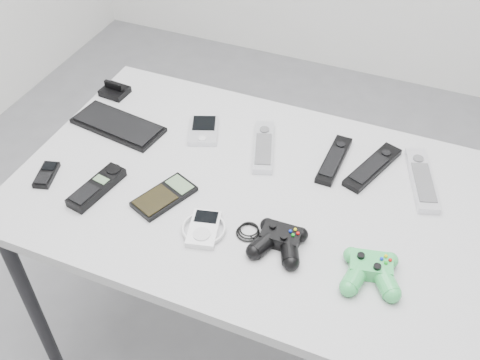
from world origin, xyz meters
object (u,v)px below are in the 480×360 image
at_px(mp3_player, 204,228).
at_px(remote_black_a, 334,159).
at_px(remote_black_b, 373,167).
at_px(mobile_phone, 46,174).
at_px(remote_silver_a, 264,146).
at_px(cordless_handset, 97,187).
at_px(remote_silver_b, 422,179).
at_px(desk, 249,207).
at_px(pda_keyboard, 118,125).
at_px(controller_green, 371,270).
at_px(pda, 204,130).
at_px(controller_black, 279,240).
at_px(calculator, 164,196).

bearing_deg(mp3_player, remote_black_a, 44.61).
bearing_deg(mp3_player, remote_black_b, 34.97).
bearing_deg(remote_black_a, remote_black_b, 7.52).
bearing_deg(mobile_phone, mp3_player, -18.06).
xyz_separation_m(remote_silver_a, cordless_handset, (-0.32, -0.30, 0.00)).
bearing_deg(mobile_phone, remote_black_b, 8.07).
relative_size(remote_silver_a, remote_silver_b, 0.90).
bearing_deg(desk, pda_keyboard, 168.42).
bearing_deg(mobile_phone, remote_silver_a, 17.18).
height_order(pda_keyboard, remote_black_a, remote_black_a).
xyz_separation_m(mobile_phone, mp3_player, (0.44, -0.01, 0.00)).
bearing_deg(cordless_handset, remote_silver_b, 34.65).
bearing_deg(remote_silver_b, remote_black_a, 164.29).
distance_m(desk, remote_silver_a, 0.17).
bearing_deg(controller_green, mobile_phone, 167.96).
distance_m(pda_keyboard, cordless_handset, 0.25).
xyz_separation_m(remote_black_a, mobile_phone, (-0.65, -0.33, -0.00)).
relative_size(pda_keyboard, pda, 2.17).
xyz_separation_m(remote_black_b, mobile_phone, (-0.75, -0.34, -0.00)).
distance_m(pda, remote_silver_b, 0.58).
distance_m(cordless_handset, controller_black, 0.47).
relative_size(pda, remote_silver_a, 0.59).
bearing_deg(controller_black, calculator, 172.19).
bearing_deg(mobile_phone, pda, 30.80).
bearing_deg(mobile_phone, calculator, -8.03).
bearing_deg(desk, mobile_phone, -162.21).
distance_m(desk, pda_keyboard, 0.44).
relative_size(pda_keyboard, controller_green, 1.93).
xyz_separation_m(mp3_player, controller_green, (0.38, 0.02, 0.01)).
xyz_separation_m(cordless_handset, mp3_player, (0.30, -0.02, -0.00)).
distance_m(mobile_phone, mp3_player, 0.44).
xyz_separation_m(pda, mobile_phone, (-0.29, -0.31, -0.00)).
relative_size(remote_black_a, remote_black_b, 0.93).
xyz_separation_m(desk, remote_silver_a, (-0.02, 0.15, 0.08)).
relative_size(pda, calculator, 0.78).
bearing_deg(controller_black, controller_green, -2.98).
distance_m(remote_silver_b, controller_green, 0.34).
height_order(pda_keyboard, cordless_handset, cordless_handset).
relative_size(cordless_handset, calculator, 1.06).
bearing_deg(desk, controller_black, -48.23).
distance_m(remote_black_a, controller_black, 0.32).
bearing_deg(pda, remote_silver_a, -22.07).
bearing_deg(remote_silver_a, controller_green, -59.14).
relative_size(calculator, mp3_player, 1.40).
bearing_deg(remote_black_b, remote_silver_b, 20.01).
height_order(pda_keyboard, remote_black_b, remote_black_b).
height_order(cordless_handset, controller_black, controller_black).
xyz_separation_m(desk, mobile_phone, (-0.49, -0.16, 0.07)).
distance_m(remote_black_a, calculator, 0.44).
bearing_deg(remote_black_a, mp3_player, -119.80).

